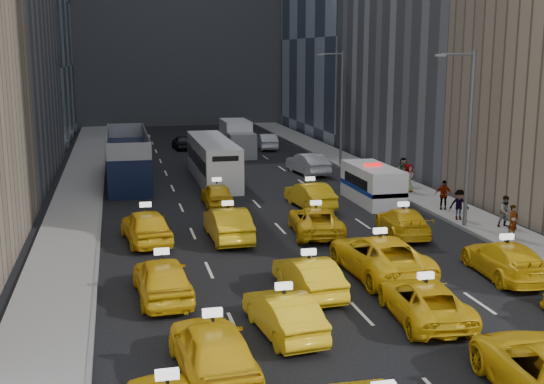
% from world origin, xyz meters
% --- Properties ---
extents(ground, '(160.00, 160.00, 0.00)m').
position_xyz_m(ground, '(0.00, 0.00, 0.00)').
color(ground, black).
rests_on(ground, ground).
extents(sidewalk_west, '(3.00, 90.00, 0.15)m').
position_xyz_m(sidewalk_west, '(-10.50, 25.00, 0.07)').
color(sidewalk_west, gray).
rests_on(sidewalk_west, ground).
extents(sidewalk_east, '(3.00, 90.00, 0.15)m').
position_xyz_m(sidewalk_east, '(10.50, 25.00, 0.07)').
color(sidewalk_east, gray).
rests_on(sidewalk_east, ground).
extents(curb_west, '(0.15, 90.00, 0.18)m').
position_xyz_m(curb_west, '(-9.05, 25.00, 0.09)').
color(curb_west, slate).
rests_on(curb_west, ground).
extents(curb_east, '(0.15, 90.00, 0.18)m').
position_xyz_m(curb_east, '(9.05, 25.00, 0.09)').
color(curb_east, slate).
rests_on(curb_east, ground).
extents(streetlight_near, '(2.15, 0.22, 9.00)m').
position_xyz_m(streetlight_near, '(9.18, 12.00, 4.92)').
color(streetlight_near, '#595B60').
rests_on(streetlight_near, ground).
extents(streetlight_far, '(2.15, 0.22, 9.00)m').
position_xyz_m(streetlight_far, '(9.18, 32.00, 4.92)').
color(streetlight_far, '#595B60').
rests_on(streetlight_far, ground).
extents(taxi_4, '(2.29, 5.02, 1.67)m').
position_xyz_m(taxi_4, '(-5.67, -1.51, 0.83)').
color(taxi_4, yellow).
rests_on(taxi_4, ground).
extents(taxi_5, '(1.98, 4.39, 1.40)m').
position_xyz_m(taxi_5, '(-3.06, 0.91, 0.70)').
color(taxi_5, yellow).
rests_on(taxi_5, ground).
extents(taxi_6, '(2.66, 4.99, 1.33)m').
position_xyz_m(taxi_6, '(1.87, 1.04, 0.67)').
color(taxi_6, yellow).
rests_on(taxi_6, ground).
extents(taxi_8, '(2.17, 4.78, 1.59)m').
position_xyz_m(taxi_8, '(-6.60, 5.00, 0.80)').
color(taxi_8, yellow).
rests_on(taxi_8, ground).
extents(taxi_9, '(1.88, 4.42, 1.42)m').
position_xyz_m(taxi_9, '(-1.27, 4.30, 0.71)').
color(taxi_9, yellow).
rests_on(taxi_9, ground).
extents(taxi_10, '(2.96, 5.96, 1.62)m').
position_xyz_m(taxi_10, '(2.17, 5.87, 0.81)').
color(taxi_10, yellow).
rests_on(taxi_10, ground).
extents(taxi_11, '(2.45, 5.17, 1.45)m').
position_xyz_m(taxi_11, '(6.99, 4.46, 0.73)').
color(taxi_11, yellow).
rests_on(taxi_11, ground).
extents(taxi_12, '(2.53, 5.02, 1.64)m').
position_xyz_m(taxi_12, '(-6.82, 12.82, 0.82)').
color(taxi_12, yellow).
rests_on(taxi_12, ground).
extents(taxi_13, '(1.82, 4.90, 1.60)m').
position_xyz_m(taxi_13, '(-2.97, 12.44, 0.80)').
color(taxi_13, yellow).
rests_on(taxi_13, ground).
extents(taxi_14, '(2.94, 5.26, 1.39)m').
position_xyz_m(taxi_14, '(1.45, 12.49, 0.69)').
color(taxi_14, yellow).
rests_on(taxi_14, ground).
extents(taxi_15, '(2.49, 4.87, 1.35)m').
position_xyz_m(taxi_15, '(5.61, 11.39, 0.68)').
color(taxi_15, yellow).
rests_on(taxi_15, ground).
extents(taxi_16, '(1.60, 3.94, 1.34)m').
position_xyz_m(taxi_16, '(-2.36, 20.14, 0.67)').
color(taxi_16, yellow).
rests_on(taxi_16, ground).
extents(taxi_17, '(2.09, 4.68, 1.49)m').
position_xyz_m(taxi_17, '(2.83, 18.32, 0.75)').
color(taxi_17, yellow).
rests_on(taxi_17, ground).
extents(nypd_van, '(2.43, 5.70, 2.40)m').
position_xyz_m(nypd_van, '(6.86, 18.79, 1.09)').
color(nypd_van, white).
rests_on(nypd_van, ground).
extents(double_decker, '(4.09, 12.21, 3.49)m').
position_xyz_m(double_decker, '(-7.31, 28.75, 1.73)').
color(double_decker, black).
rests_on(double_decker, ground).
extents(city_bus, '(3.16, 11.51, 2.94)m').
position_xyz_m(city_bus, '(-1.46, 28.13, 1.45)').
color(city_bus, silver).
rests_on(city_bus, ground).
extents(box_truck, '(2.88, 6.78, 3.01)m').
position_xyz_m(box_truck, '(2.39, 39.99, 1.48)').
color(box_truck, silver).
rests_on(box_truck, ground).
extents(misc_car_0, '(2.33, 5.01, 1.59)m').
position_xyz_m(misc_car_0, '(5.81, 29.19, 0.79)').
color(misc_car_0, '#B4B7BD').
rests_on(misc_car_0, ground).
extents(misc_car_1, '(2.74, 5.43, 1.47)m').
position_xyz_m(misc_car_1, '(-7.12, 38.95, 0.74)').
color(misc_car_1, black).
rests_on(misc_car_1, ground).
extents(misc_car_2, '(2.87, 5.86, 1.64)m').
position_xyz_m(misc_car_2, '(1.07, 44.78, 0.82)').
color(misc_car_2, slate).
rests_on(misc_car_2, ground).
extents(misc_car_3, '(1.81, 4.01, 1.34)m').
position_xyz_m(misc_car_3, '(-2.01, 44.84, 0.67)').
color(misc_car_3, black).
rests_on(misc_car_3, ground).
extents(misc_car_4, '(1.95, 4.57, 1.46)m').
position_xyz_m(misc_car_4, '(5.78, 43.03, 0.73)').
color(misc_car_4, '#B9BCC2').
rests_on(misc_car_4, ground).
extents(pedestrian_0, '(0.69, 0.57, 1.63)m').
position_xyz_m(pedestrian_0, '(10.26, 9.14, 0.97)').
color(pedestrian_0, gray).
rests_on(pedestrian_0, sidewalk_east).
extents(pedestrian_1, '(0.79, 0.44, 1.61)m').
position_xyz_m(pedestrian_1, '(11.13, 11.19, 0.96)').
color(pedestrian_1, gray).
rests_on(pedestrian_1, sidewalk_east).
extents(pedestrian_2, '(1.12, 0.65, 1.62)m').
position_xyz_m(pedestrian_2, '(9.58, 13.16, 0.96)').
color(pedestrian_2, gray).
rests_on(pedestrian_2, sidewalk_east).
extents(pedestrian_3, '(1.07, 0.81, 1.66)m').
position_xyz_m(pedestrian_3, '(9.91, 15.62, 0.98)').
color(pedestrian_3, gray).
rests_on(pedestrian_3, sidewalk_east).
extents(pedestrian_4, '(0.99, 0.74, 1.81)m').
position_xyz_m(pedestrian_4, '(10.05, 20.67, 1.06)').
color(pedestrian_4, gray).
rests_on(pedestrian_4, sidewalk_east).
extents(pedestrian_5, '(1.80, 0.76, 1.88)m').
position_xyz_m(pedestrian_5, '(10.57, 22.72, 1.09)').
color(pedestrian_5, gray).
rests_on(pedestrian_5, sidewalk_east).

